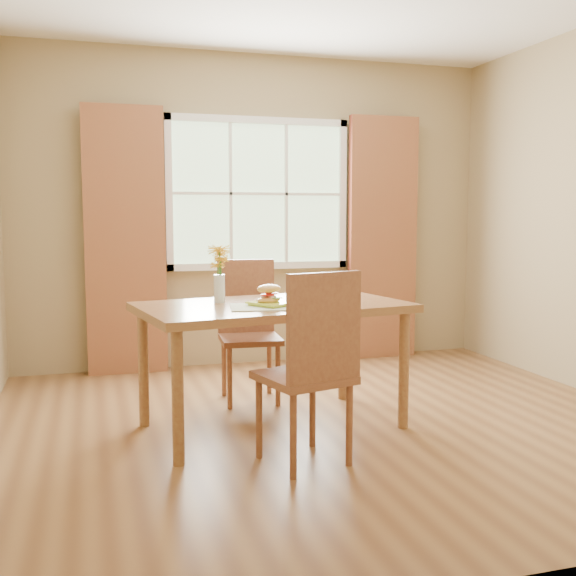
{
  "coord_description": "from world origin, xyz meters",
  "views": [
    {
      "loc": [
        -1.43,
        -3.9,
        1.33
      ],
      "look_at": [
        -0.28,
        -0.0,
        0.88
      ],
      "focal_mm": 42.0,
      "sensor_mm": 36.0,
      "label": 1
    }
  ],
  "objects_px": {
    "chair_near": "(313,361)",
    "flower_vase": "(219,267)",
    "dining_table": "(273,316)",
    "water_glass": "(307,293)",
    "croissant_sandwich": "(269,294)",
    "chair_far": "(248,323)"
  },
  "relations": [
    {
      "from": "chair_near",
      "to": "flower_vase",
      "type": "height_order",
      "value": "flower_vase"
    },
    {
      "from": "dining_table",
      "to": "water_glass",
      "type": "height_order",
      "value": "water_glass"
    },
    {
      "from": "dining_table",
      "to": "water_glass",
      "type": "distance_m",
      "value": 0.26
    },
    {
      "from": "croissant_sandwich",
      "to": "flower_vase",
      "type": "xyz_separation_m",
      "value": [
        -0.25,
        0.25,
        0.15
      ]
    },
    {
      "from": "chair_far",
      "to": "croissant_sandwich",
      "type": "relative_size",
      "value": 5.77
    },
    {
      "from": "water_glass",
      "to": "chair_near",
      "type": "bearing_deg",
      "value": -105.59
    },
    {
      "from": "croissant_sandwich",
      "to": "flower_vase",
      "type": "height_order",
      "value": "flower_vase"
    },
    {
      "from": "chair_near",
      "to": "water_glass",
      "type": "relative_size",
      "value": 8.0
    },
    {
      "from": "croissant_sandwich",
      "to": "chair_near",
      "type": "bearing_deg",
      "value": -94.86
    },
    {
      "from": "croissant_sandwich",
      "to": "flower_vase",
      "type": "relative_size",
      "value": 0.48
    },
    {
      "from": "dining_table",
      "to": "flower_vase",
      "type": "xyz_separation_m",
      "value": [
        -0.31,
        0.13,
        0.3
      ]
    },
    {
      "from": "chair_near",
      "to": "water_glass",
      "type": "height_order",
      "value": "chair_near"
    },
    {
      "from": "water_glass",
      "to": "dining_table",
      "type": "bearing_deg",
      "value": 172.08
    },
    {
      "from": "dining_table",
      "to": "water_glass",
      "type": "bearing_deg",
      "value": -17.34
    },
    {
      "from": "chair_near",
      "to": "chair_far",
      "type": "height_order",
      "value": "chair_near"
    },
    {
      "from": "chair_far",
      "to": "croissant_sandwich",
      "type": "bearing_deg",
      "value": -89.98
    },
    {
      "from": "dining_table",
      "to": "chair_far",
      "type": "xyz_separation_m",
      "value": [
        0.01,
        0.71,
        -0.15
      ]
    },
    {
      "from": "chair_far",
      "to": "flower_vase",
      "type": "xyz_separation_m",
      "value": [
        -0.31,
        -0.58,
        0.46
      ]
    },
    {
      "from": "chair_near",
      "to": "flower_vase",
      "type": "bearing_deg",
      "value": 96.26
    },
    {
      "from": "water_glass",
      "to": "flower_vase",
      "type": "height_order",
      "value": "flower_vase"
    },
    {
      "from": "dining_table",
      "to": "water_glass",
      "type": "xyz_separation_m",
      "value": [
        0.21,
        -0.03,
        0.14
      ]
    },
    {
      "from": "dining_table",
      "to": "flower_vase",
      "type": "height_order",
      "value": "flower_vase"
    }
  ]
}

